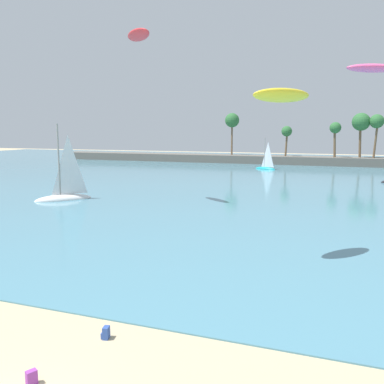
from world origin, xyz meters
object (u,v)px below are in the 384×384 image
(kite_aloft_high_over_bay, at_px, (373,68))
(kite_aloft_drifting_left, at_px, (282,95))
(backpack_near_kite, at_px, (106,333))
(backpack_spare, at_px, (31,378))
(kite_aloft_low_near_shore, at_px, (138,35))
(sailboat_near_shore, at_px, (266,166))
(sailboat_toward_headland, at_px, (64,192))

(kite_aloft_high_over_bay, bearing_deg, kite_aloft_drifting_left, -144.31)
(backpack_near_kite, bearing_deg, backpack_spare, -101.34)
(kite_aloft_low_near_shore, distance_m, kite_aloft_drifting_left, 21.89)
(backpack_near_kite, relative_size, kite_aloft_low_near_shore, 0.11)
(sailboat_near_shore, bearing_deg, backpack_spare, -85.82)
(sailboat_near_shore, relative_size, kite_aloft_low_near_shore, 1.54)
(sailboat_near_shore, xyz_separation_m, kite_aloft_high_over_bay, (15.06, -44.24, 11.15))
(sailboat_near_shore, height_order, sailboat_toward_headland, sailboat_toward_headland)
(sailboat_near_shore, xyz_separation_m, kite_aloft_low_near_shore, (-5.52, -40.97, 15.69))
(backpack_near_kite, height_order, kite_aloft_low_near_shore, kite_aloft_low_near_shore)
(backpack_near_kite, xyz_separation_m, backpack_spare, (-0.61, -3.04, 0.00))
(backpack_spare, relative_size, kite_aloft_low_near_shore, 0.11)
(backpack_near_kite, height_order, kite_aloft_drifting_left, kite_aloft_drifting_left)
(backpack_spare, xyz_separation_m, kite_aloft_drifting_left, (4.99, 14.19, 8.97))
(backpack_near_kite, bearing_deg, kite_aloft_low_near_shore, 114.20)
(kite_aloft_high_over_bay, xyz_separation_m, kite_aloft_low_near_shore, (-20.59, 3.27, 4.54))
(backpack_spare, xyz_separation_m, kite_aloft_high_over_bay, (10.04, 24.59, 11.58))
(kite_aloft_high_over_bay, height_order, kite_aloft_drifting_left, kite_aloft_high_over_bay)
(kite_aloft_high_over_bay, relative_size, kite_aloft_drifting_left, 1.05)
(sailboat_toward_headland, xyz_separation_m, kite_aloft_low_near_shore, (8.57, 0.94, 15.50))
(backpack_near_kite, distance_m, kite_aloft_drifting_left, 14.97)
(backpack_spare, height_order, sailboat_near_shore, sailboat_near_shore)
(sailboat_toward_headland, relative_size, kite_aloft_low_near_shore, 2.05)
(sailboat_toward_headland, height_order, kite_aloft_low_near_shore, kite_aloft_low_near_shore)
(sailboat_toward_headland, relative_size, kite_aloft_high_over_bay, 2.09)
(backpack_spare, xyz_separation_m, sailboat_near_shore, (-5.02, 68.84, 0.43))
(kite_aloft_low_near_shore, bearing_deg, backpack_spare, 149.62)
(backpack_near_kite, relative_size, kite_aloft_drifting_left, 0.11)
(sailboat_toward_headland, bearing_deg, sailboat_near_shore, 71.41)
(backpack_spare, height_order, kite_aloft_low_near_shore, kite_aloft_low_near_shore)
(kite_aloft_low_near_shore, bearing_deg, backpack_near_kite, 153.09)
(kite_aloft_low_near_shore, xyz_separation_m, kite_aloft_drifting_left, (15.54, -13.67, -7.15))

